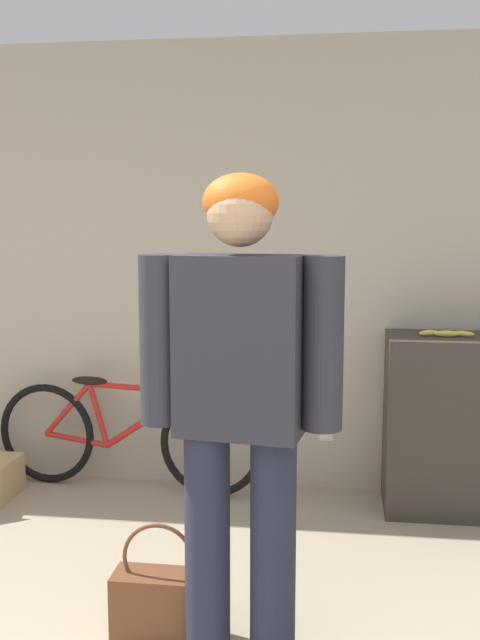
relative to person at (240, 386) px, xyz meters
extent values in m
cube|color=#B7AD99|center=(-0.28, 1.81, 0.29)|extent=(8.00, 0.06, 2.60)
cube|color=white|center=(0.27, 1.78, -0.66)|extent=(0.08, 0.01, 0.12)
cube|color=#38332D|center=(1.08, 1.54, -0.53)|extent=(0.96, 0.45, 0.97)
cylinder|color=#23283D|center=(-0.12, 0.00, -0.59)|extent=(0.16, 0.16, 0.84)
cylinder|color=#23283D|center=(0.12, 0.00, -0.59)|extent=(0.16, 0.16, 0.84)
cube|color=#2D2D38|center=(0.00, 0.00, 0.14)|extent=(0.46, 0.28, 0.63)
cylinder|color=#2D2D38|center=(-0.29, 0.00, 0.16)|extent=(0.14, 0.14, 0.60)
cylinder|color=#2D2D38|center=(0.29, 0.00, 0.16)|extent=(0.14, 0.14, 0.60)
sphere|color=tan|center=(0.00, 0.00, 0.60)|extent=(0.23, 0.23, 0.23)
ellipsoid|color=orange|center=(0.00, 0.02, 0.64)|extent=(0.26, 0.24, 0.19)
torus|color=black|center=(-1.40, 1.64, -0.71)|extent=(0.61, 0.10, 0.61)
torus|color=black|center=(-0.38, 1.55, -0.71)|extent=(0.61, 0.10, 0.61)
cylinder|color=red|center=(-1.21, 1.62, -0.73)|extent=(0.40, 0.07, 0.08)
cylinder|color=red|center=(-1.26, 1.63, -0.55)|extent=(0.32, 0.06, 0.34)
cylinder|color=red|center=(-1.06, 1.61, -0.57)|extent=(0.14, 0.05, 0.37)
cylinder|color=red|center=(-0.76, 1.58, -0.58)|extent=(0.54, 0.09, 0.38)
cylinder|color=red|center=(-0.81, 1.59, -0.40)|extent=(0.62, 0.09, 0.05)
cylinder|color=red|center=(-0.44, 1.55, -0.56)|extent=(0.16, 0.05, 0.32)
cylinder|color=red|center=(-0.48, 1.56, -0.38)|extent=(0.07, 0.04, 0.08)
cylinder|color=red|center=(-0.46, 1.55, -0.35)|extent=(0.07, 0.46, 0.02)
ellipsoid|color=black|center=(-1.12, 1.62, -0.37)|extent=(0.23, 0.10, 0.05)
ellipsoid|color=#EAD64C|center=(0.90, 1.50, -0.03)|extent=(0.14, 0.03, 0.03)
ellipsoid|color=#EAD64C|center=(0.81, 1.52, -0.03)|extent=(0.12, 0.08, 0.03)
ellipsoid|color=#EAD64C|center=(0.99, 1.52, -0.03)|extent=(0.12, 0.08, 0.03)
sphere|color=brown|center=(0.77, 1.53, -0.03)|extent=(0.02, 0.02, 0.02)
cube|color=brown|center=(-0.33, 0.09, -0.89)|extent=(0.35, 0.16, 0.25)
torus|color=brown|center=(-0.33, 0.09, -0.70)|extent=(0.28, 0.02, 0.28)
camera|label=1|loc=(0.35, -2.53, 0.59)|focal=42.00mm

